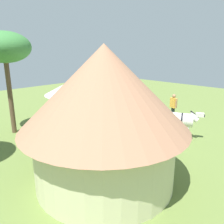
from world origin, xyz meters
name	(u,v)px	position (x,y,z in m)	size (l,w,h in m)	color
ground_plane	(129,128)	(0.00, 0.00, 0.00)	(36.00, 36.00, 0.00)	olive
thatched_hut	(104,112)	(-2.97, 4.85, 2.52)	(5.55, 5.55, 4.68)	beige
shade_umbrella	(77,86)	(1.83, 2.32, 2.56)	(3.53, 3.53, 3.02)	brown
patio_dining_table	(78,119)	(1.83, 2.32, 0.66)	(1.49, 0.97, 0.74)	silver
patio_chair_west_end	(101,120)	(1.12, 1.27, 0.52)	(0.60, 0.59, 0.90)	silver
patio_chair_east_end	(76,115)	(2.92, 1.66, 0.52)	(0.59, 0.59, 0.90)	white
patio_chair_near_lawn	(56,122)	(2.56, 3.36, 0.52)	(0.60, 0.60, 0.90)	silver
patio_chair_near_hut	(81,129)	(0.75, 2.98, 0.52)	(0.59, 0.59, 0.90)	silver
guest_beside_umbrella	(92,122)	(0.14, 2.76, 0.98)	(0.54, 0.36, 1.63)	black
standing_watcher	(173,105)	(-1.08, -3.03, 1.05)	(0.58, 0.39, 1.74)	black
striped_lounge_chair	(140,118)	(0.17, -1.28, 0.26)	(0.90, 0.72, 0.66)	#279472
zebra_nearest_camera	(177,119)	(-2.74, -0.49, 1.01)	(2.20, 1.33, 1.54)	silver
zebra_by_umbrella	(123,99)	(2.68, -2.37, 0.97)	(2.13, 0.89, 1.51)	silver
acacia_tree_far_lawn	(4,48)	(4.09, 5.08, 4.53)	(2.64, 2.64, 5.38)	brown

